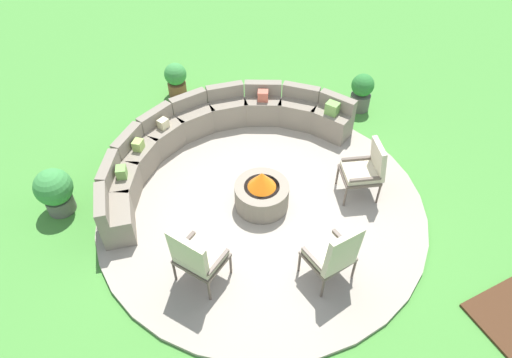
# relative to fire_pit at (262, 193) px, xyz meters

# --- Properties ---
(ground_plane) EXTENTS (24.00, 24.00, 0.00)m
(ground_plane) POSITION_rel_fire_pit_xyz_m (0.00, 0.00, -0.32)
(ground_plane) COLOR #478C38
(patio_circle) EXTENTS (5.17, 5.17, 0.06)m
(patio_circle) POSITION_rel_fire_pit_xyz_m (0.00, 0.00, -0.29)
(patio_circle) COLOR #9E9384
(patio_circle) RESTS_ON ground_plane
(fire_pit) EXTENTS (0.85, 0.85, 0.69)m
(fire_pit) POSITION_rel_fire_pit_xyz_m (0.00, 0.00, 0.00)
(fire_pit) COLOR gray
(fire_pit) RESTS_ON patio_circle
(curved_stone_bench) EXTENTS (4.74, 2.35, 0.76)m
(curved_stone_bench) POSITION_rel_fire_pit_xyz_m (-0.20, 1.57, 0.05)
(curved_stone_bench) COLOR gray
(curved_stone_bench) RESTS_ON patio_circle
(lounge_chair_front_left) EXTENTS (0.78, 0.82, 1.10)m
(lounge_chair_front_left) POSITION_rel_fire_pit_xyz_m (-1.40, -0.88, 0.30)
(lounge_chair_front_left) COLOR brown
(lounge_chair_front_left) RESTS_ON patio_circle
(lounge_chair_front_right) EXTENTS (0.66, 0.61, 1.08)m
(lounge_chair_front_right) POSITION_rel_fire_pit_xyz_m (0.22, -1.63, 0.29)
(lounge_chair_front_right) COLOR brown
(lounge_chair_front_right) RESTS_ON patio_circle
(lounge_chair_back_left) EXTENTS (0.73, 0.69, 1.00)m
(lounge_chair_back_left) POSITION_rel_fire_pit_xyz_m (1.57, -0.49, 0.27)
(lounge_chair_back_left) COLOR brown
(lounge_chair_back_left) RESTS_ON patio_circle
(potted_plant_0) EXTENTS (0.58, 0.58, 0.79)m
(potted_plant_0) POSITION_rel_fire_pit_xyz_m (-2.86, 1.37, 0.10)
(potted_plant_0) COLOR #605B56
(potted_plant_0) RESTS_ON ground_plane
(potted_plant_1) EXTENTS (0.44, 0.44, 0.77)m
(potted_plant_1) POSITION_rel_fire_pit_xyz_m (2.95, 1.49, 0.09)
(potted_plant_1) COLOR #605B56
(potted_plant_1) RESTS_ON ground_plane
(potted_plant_2) EXTENTS (0.45, 0.45, 0.70)m
(potted_plant_2) POSITION_rel_fire_pit_xyz_m (-0.13, 3.59, 0.05)
(potted_plant_2) COLOR brown
(potted_plant_2) RESTS_ON ground_plane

